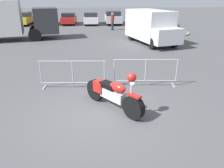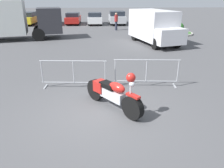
# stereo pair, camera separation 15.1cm
# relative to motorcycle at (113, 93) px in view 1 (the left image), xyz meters

# --- Properties ---
(ground_plane) EXTENTS (120.00, 120.00, 0.00)m
(ground_plane) POSITION_rel_motorcycle_xyz_m (-0.39, -0.33, -0.52)
(ground_plane) COLOR #4C4C4F
(motorcycle) EXTENTS (1.66, 1.99, 1.36)m
(motorcycle) POSITION_rel_motorcycle_xyz_m (0.00, 0.00, 0.00)
(motorcycle) COLOR black
(motorcycle) RESTS_ON ground
(crowd_barrier_near) EXTENTS (2.48, 0.60, 1.07)m
(crowd_barrier_near) POSITION_rel_motorcycle_xyz_m (-1.38, 1.73, 0.04)
(crowd_barrier_near) COLOR #9EA0A5
(crowd_barrier_near) RESTS_ON ground
(crowd_barrier_far) EXTENTS (2.48, 0.60, 1.07)m
(crowd_barrier_far) POSITION_rel_motorcycle_xyz_m (1.38, 1.73, 0.04)
(crowd_barrier_far) COLOR #9EA0A5
(crowd_barrier_far) RESTS_ON ground
(delivery_van) EXTENTS (3.25, 5.34, 2.31)m
(delivery_van) POSITION_rel_motorcycle_xyz_m (3.47, 9.88, 0.72)
(delivery_van) COLOR silver
(delivery_van) RESTS_ON ground
(parked_car_green) EXTENTS (1.89, 4.52, 1.53)m
(parked_car_green) POSITION_rel_motorcycle_xyz_m (-11.70, 21.71, 0.26)
(parked_car_green) COLOR #236B38
(parked_car_green) RESTS_ON ground
(parked_car_yellow) EXTENTS (1.80, 4.31, 1.46)m
(parked_car_yellow) POSITION_rel_motorcycle_xyz_m (-9.04, 21.48, 0.22)
(parked_car_yellow) COLOR yellow
(parked_car_yellow) RESTS_ON ground
(parked_car_maroon) EXTENTS (1.80, 4.31, 1.46)m
(parked_car_maroon) POSITION_rel_motorcycle_xyz_m (-6.37, 21.76, 0.22)
(parked_car_maroon) COLOR maroon
(parked_car_maroon) RESTS_ON ground
(parked_car_red) EXTENTS (1.68, 4.01, 1.36)m
(parked_car_red) POSITION_rel_motorcycle_xyz_m (-3.71, 21.70, 0.17)
(parked_car_red) COLOR #B21E19
(parked_car_red) RESTS_ON ground
(parked_car_white) EXTENTS (1.71, 4.10, 1.39)m
(parked_car_white) POSITION_rel_motorcycle_xyz_m (-1.05, 21.43, 0.18)
(parked_car_white) COLOR white
(parked_car_white) RESTS_ON ground
(parked_car_silver) EXTENTS (1.89, 4.53, 1.53)m
(parked_car_silver) POSITION_rel_motorcycle_xyz_m (1.62, 21.57, 0.26)
(parked_car_silver) COLOR #B7BABF
(parked_car_silver) RESTS_ON ground
(pedestrian) EXTENTS (0.44, 0.44, 1.69)m
(pedestrian) POSITION_rel_motorcycle_xyz_m (1.19, 16.45, 0.40)
(pedestrian) COLOR #262838
(pedestrian) RESTS_ON ground
(planter_island) EXTENTS (3.45, 3.45, 1.01)m
(planter_island) POSITION_rel_motorcycle_xyz_m (6.43, 13.98, -0.27)
(planter_island) COLOR #ADA89E
(planter_island) RESTS_ON ground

